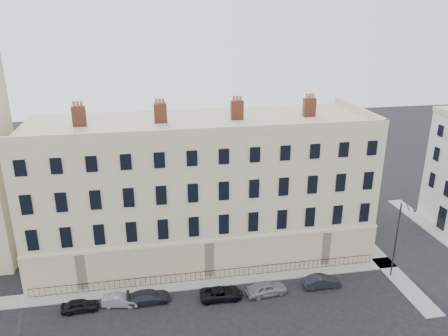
{
  "coord_description": "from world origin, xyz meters",
  "views": [
    {
      "loc": [
        -11.38,
        -32.21,
        25.92
      ],
      "look_at": [
        -3.75,
        10.0,
        10.35
      ],
      "focal_mm": 35.0,
      "sensor_mm": 36.0,
      "label": 1
    }
  ],
  "objects_px": {
    "car_d": "(221,293)",
    "streetlamp": "(397,237)",
    "car_e": "(266,288)",
    "car_a": "(80,305)",
    "car_b": "(120,300)",
    "car_f": "(322,281)",
    "car_c": "(149,297)"
  },
  "relations": [
    {
      "from": "car_c",
      "to": "car_e",
      "type": "bearing_deg",
      "value": -95.81
    },
    {
      "from": "car_d",
      "to": "car_e",
      "type": "distance_m",
      "value": 4.4
    },
    {
      "from": "car_a",
      "to": "car_e",
      "type": "relative_size",
      "value": 0.84
    },
    {
      "from": "car_f",
      "to": "streetlamp",
      "type": "relative_size",
      "value": 0.45
    },
    {
      "from": "car_b",
      "to": "car_d",
      "type": "height_order",
      "value": "car_d"
    },
    {
      "from": "car_a",
      "to": "streetlamp",
      "type": "height_order",
      "value": "streetlamp"
    },
    {
      "from": "car_b",
      "to": "car_e",
      "type": "height_order",
      "value": "car_e"
    },
    {
      "from": "car_c",
      "to": "car_e",
      "type": "relative_size",
      "value": 1.03
    },
    {
      "from": "car_b",
      "to": "car_e",
      "type": "bearing_deg",
      "value": -83.56
    },
    {
      "from": "car_d",
      "to": "car_e",
      "type": "xyz_separation_m",
      "value": [
        4.4,
        -0.13,
        0.11
      ]
    },
    {
      "from": "car_c",
      "to": "car_f",
      "type": "xyz_separation_m",
      "value": [
        16.91,
        -0.61,
        0.02
      ]
    },
    {
      "from": "car_a",
      "to": "streetlamp",
      "type": "relative_size",
      "value": 0.4
    },
    {
      "from": "car_e",
      "to": "car_d",
      "type": "bearing_deg",
      "value": 82.06
    },
    {
      "from": "car_d",
      "to": "car_f",
      "type": "relative_size",
      "value": 1.1
    },
    {
      "from": "car_d",
      "to": "car_f",
      "type": "bearing_deg",
      "value": -88.87
    },
    {
      "from": "car_e",
      "to": "streetlamp",
      "type": "relative_size",
      "value": 0.48
    },
    {
      "from": "car_d",
      "to": "streetlamp",
      "type": "xyz_separation_m",
      "value": [
        17.92,
        0.43,
        4.01
      ]
    },
    {
      "from": "car_a",
      "to": "car_f",
      "type": "xyz_separation_m",
      "value": [
        23.11,
        -0.44,
        0.05
      ]
    },
    {
      "from": "car_d",
      "to": "car_e",
      "type": "bearing_deg",
      "value": -90.9
    },
    {
      "from": "car_b",
      "to": "streetlamp",
      "type": "bearing_deg",
      "value": -80.76
    },
    {
      "from": "car_a",
      "to": "streetlamp",
      "type": "xyz_separation_m",
      "value": [
        30.92,
        -0.08,
        4.01
      ]
    },
    {
      "from": "car_e",
      "to": "car_f",
      "type": "distance_m",
      "value": 5.72
    },
    {
      "from": "car_e",
      "to": "streetlamp",
      "type": "distance_m",
      "value": 14.09
    },
    {
      "from": "car_e",
      "to": "streetlamp",
      "type": "xyz_separation_m",
      "value": [
        13.53,
        0.56,
        3.9
      ]
    },
    {
      "from": "car_a",
      "to": "car_f",
      "type": "height_order",
      "value": "car_f"
    },
    {
      "from": "car_a",
      "to": "car_d",
      "type": "height_order",
      "value": "car_d"
    },
    {
      "from": "car_a",
      "to": "car_b",
      "type": "xyz_separation_m",
      "value": [
        3.59,
        0.16,
        -0.02
      ]
    },
    {
      "from": "car_c",
      "to": "streetlamp",
      "type": "distance_m",
      "value": 25.04
    },
    {
      "from": "car_c",
      "to": "streetlamp",
      "type": "bearing_deg",
      "value": -92.27
    },
    {
      "from": "car_f",
      "to": "streetlamp",
      "type": "height_order",
      "value": "streetlamp"
    },
    {
      "from": "car_b",
      "to": "car_c",
      "type": "xyz_separation_m",
      "value": [
        2.62,
        0.01,
        0.04
      ]
    },
    {
      "from": "car_d",
      "to": "streetlamp",
      "type": "height_order",
      "value": "streetlamp"
    }
  ]
}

